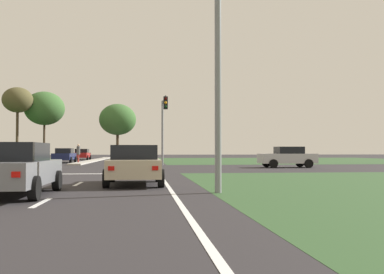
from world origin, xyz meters
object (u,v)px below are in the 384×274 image
at_px(car_beige_second, 135,164).
at_px(pedestrian_at_median, 78,151).
at_px(street_lamp_near, 224,0).
at_px(treeline_fourth, 44,108).
at_px(car_red_fifth, 82,154).
at_px(car_silver_fourth, 287,157).
at_px(car_navy_third, 64,155).
at_px(car_grey_near, 13,168).
at_px(treeline_fifth, 118,120).
at_px(treeline_third, 18,100).
at_px(traffic_signal_far_right, 164,118).

bearing_deg(car_beige_second, pedestrian_at_median, 102.73).
relative_size(street_lamp_near, treeline_fourth, 1.11).
bearing_deg(street_lamp_near, car_red_fifth, 102.76).
bearing_deg(car_silver_fourth, pedestrian_at_median, 56.84).
xyz_separation_m(car_navy_third, treeline_fourth, (-5.59, 15.92, 6.36)).
height_order(car_grey_near, treeline_fifth, treeline_fifth).
height_order(street_lamp_near, treeline_fourth, street_lamp_near).
relative_size(car_beige_second, car_navy_third, 0.98).
height_order(car_grey_near, car_red_fifth, car_grey_near).
distance_m(car_navy_third, car_red_fifth, 14.04).
xyz_separation_m(car_beige_second, treeline_third, (-16.32, 43.00, 7.15)).
bearing_deg(pedestrian_at_median, car_beige_second, 115.41).
distance_m(car_grey_near, pedestrian_at_median, 29.90).
relative_size(car_grey_near, street_lamp_near, 0.43).
xyz_separation_m(car_grey_near, car_silver_fourth, (14.40, 18.70, 0.02)).
bearing_deg(treeline_third, car_red_fifth, 5.65).
height_order(street_lamp_near, pedestrian_at_median, street_lamp_near).
bearing_deg(traffic_signal_far_right, car_red_fifth, 112.03).
bearing_deg(car_beige_second, car_navy_third, 104.78).
xyz_separation_m(car_grey_near, treeline_third, (-12.98, 46.64, 7.14)).
distance_m(treeline_fourth, treeline_fifth, 10.26).
distance_m(car_silver_fourth, car_red_fifth, 34.51).
bearing_deg(treeline_fifth, car_silver_fourth, -66.00).
height_order(traffic_signal_far_right, pedestrian_at_median, traffic_signal_far_right).
bearing_deg(treeline_fifth, car_navy_third, -103.72).
xyz_separation_m(treeline_third, treeline_fourth, (2.87, 2.70, -0.78)).
bearing_deg(car_red_fifth, car_beige_second, 100.38).
relative_size(car_navy_third, traffic_signal_far_right, 0.79).
xyz_separation_m(street_lamp_near, pedestrian_at_median, (-8.64, 29.79, -4.63)).
height_order(car_silver_fourth, car_red_fifth, car_silver_fourth).
bearing_deg(traffic_signal_far_right, car_navy_third, 132.72).
xyz_separation_m(car_red_fifth, street_lamp_near, (10.75, -47.46, 5.07)).
bearing_deg(car_red_fifth, car_grey_near, 95.64).
distance_m(car_grey_near, traffic_signal_far_right, 23.62).
distance_m(car_grey_near, treeline_third, 48.93).
bearing_deg(car_silver_fourth, traffic_signal_far_right, 65.79).
xyz_separation_m(traffic_signal_far_right, treeline_third, (-18.27, 23.84, 3.98)).
height_order(traffic_signal_far_right, treeline_third, treeline_third).
height_order(car_grey_near, car_beige_second, car_grey_near).
xyz_separation_m(car_red_fifth, treeline_third, (-8.29, -0.82, 7.15)).
relative_size(traffic_signal_far_right, treeline_fourth, 0.60).
bearing_deg(treeline_fourth, traffic_signal_far_right, -59.87).
xyz_separation_m(car_beige_second, car_silver_fourth, (11.06, 15.07, 0.04)).
distance_m(car_navy_third, treeline_third, 17.24).
distance_m(car_silver_fourth, street_lamp_near, 21.09).
xyz_separation_m(car_red_fifth, pedestrian_at_median, (2.12, -17.67, 0.44)).
height_order(pedestrian_at_median, treeline_fourth, treeline_fourth).
bearing_deg(car_grey_near, treeline_fifth, 90.15).
bearing_deg(treeline_fifth, traffic_signal_far_right, -79.23).
bearing_deg(car_beige_second, car_red_fifth, 100.38).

